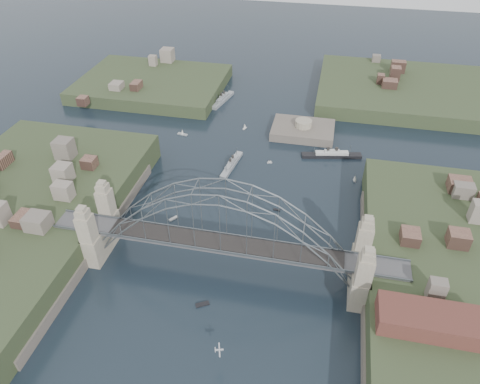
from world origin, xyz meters
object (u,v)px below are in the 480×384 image
naval_cruiser_far (223,100)px  ocean_liner (332,155)px  wharf_shed (431,321)px  bridge (223,230)px  fort_island (302,135)px  naval_cruiser_near (232,164)px

naval_cruiser_far → ocean_liner: (45.58, -33.17, -0.12)m
wharf_shed → naval_cruiser_far: (-66.60, 103.67, -9.12)m
bridge → fort_island: bearing=80.3°
wharf_shed → naval_cruiser_near: wharf_shed is taller
fort_island → ocean_liner: size_ratio=1.11×
wharf_shed → ocean_liner: size_ratio=1.01×
bridge → naval_cruiser_far: (-22.60, 89.67, -11.45)m
naval_cruiser_near → ocean_liner: 33.76m
naval_cruiser_far → wharf_shed: bearing=-57.3°
ocean_liner → wharf_shed: bearing=-73.4°
naval_cruiser_near → ocean_liner: bearing=21.8°
bridge → wharf_shed: bridge is taller
naval_cruiser_far → ocean_liner: size_ratio=0.84×
bridge → ocean_liner: 62.08m
fort_island → wharf_shed: (32.00, -84.00, 10.34)m
fort_island → naval_cruiser_far: 39.83m
wharf_shed → ocean_liner: 74.15m
bridge → naval_cruiser_near: (-8.36, 43.95, -11.59)m
bridge → naval_cruiser_far: size_ratio=5.01×
naval_cruiser_near → ocean_liner: size_ratio=0.80×
bridge → fort_island: size_ratio=3.82×
bridge → wharf_shed: 46.23m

